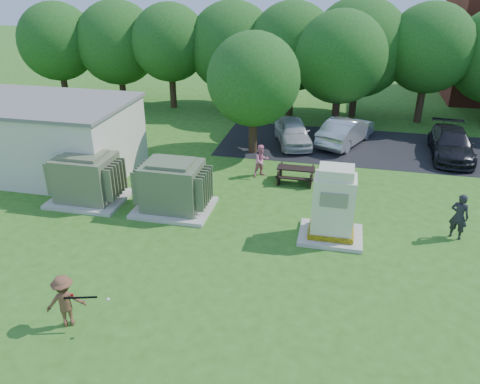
% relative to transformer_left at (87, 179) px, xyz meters
% --- Properties ---
extents(ground, '(120.00, 120.00, 0.00)m').
position_rel_transformer_left_xyz_m(ground, '(6.50, -4.50, -0.97)').
color(ground, '#2D6619').
rests_on(ground, ground).
extents(service_building, '(10.00, 5.00, 3.20)m').
position_rel_transformer_left_xyz_m(service_building, '(-4.50, 2.50, 0.63)').
color(service_building, beige).
rests_on(service_building, ground).
extents(service_building_roof, '(10.20, 5.20, 0.15)m').
position_rel_transformer_left_xyz_m(service_building_roof, '(-4.50, 2.50, 2.31)').
color(service_building_roof, slate).
rests_on(service_building_roof, service_building).
extents(parking_strip, '(20.00, 6.00, 0.01)m').
position_rel_transformer_left_xyz_m(parking_strip, '(13.50, 9.00, -0.96)').
color(parking_strip, '#232326').
rests_on(parking_strip, ground).
extents(transformer_left, '(3.00, 2.40, 2.07)m').
position_rel_transformer_left_xyz_m(transformer_left, '(0.00, 0.00, 0.00)').
color(transformer_left, beige).
rests_on(transformer_left, ground).
extents(transformer_right, '(3.00, 2.40, 2.07)m').
position_rel_transformer_left_xyz_m(transformer_right, '(3.70, 0.00, 0.00)').
color(transformer_right, beige).
rests_on(transformer_right, ground).
extents(generator_cabinet, '(2.23, 1.82, 2.72)m').
position_rel_transformer_left_xyz_m(generator_cabinet, '(9.89, -0.79, 0.22)').
color(generator_cabinet, beige).
rests_on(generator_cabinet, ground).
extents(picnic_table, '(1.65, 1.24, 0.71)m').
position_rel_transformer_left_xyz_m(picnic_table, '(8.11, 3.68, -0.53)').
color(picnic_table, black).
rests_on(picnic_table, ground).
extents(batter, '(1.15, 0.98, 1.54)m').
position_rel_transformer_left_xyz_m(batter, '(3.19, -6.93, -0.20)').
color(batter, brown).
rests_on(batter, ground).
extents(person_by_generator, '(0.74, 0.65, 1.71)m').
position_rel_transformer_left_xyz_m(person_by_generator, '(14.24, 0.16, -0.11)').
color(person_by_generator, black).
rests_on(person_by_generator, ground).
extents(person_at_picnic, '(0.93, 0.91, 1.51)m').
position_rel_transformer_left_xyz_m(person_at_picnic, '(6.49, 4.03, -0.21)').
color(person_at_picnic, pink).
rests_on(person_at_picnic, ground).
extents(car_white, '(2.72, 4.32, 1.37)m').
position_rel_transformer_left_xyz_m(car_white, '(7.38, 8.67, -0.28)').
color(car_white, silver).
rests_on(car_white, ground).
extents(car_silver_a, '(3.17, 4.71, 1.47)m').
position_rel_transformer_left_xyz_m(car_silver_a, '(10.18, 9.33, -0.24)').
color(car_silver_a, '#B1B1B6').
rests_on(car_silver_a, ground).
extents(car_dark, '(2.13, 4.80, 1.37)m').
position_rel_transformer_left_xyz_m(car_dark, '(15.42, 8.56, -0.28)').
color(car_dark, black).
rests_on(car_dark, ground).
extents(batting_equipment, '(1.29, 0.28, 0.14)m').
position_rel_transformer_left_xyz_m(batting_equipment, '(3.77, -6.97, 0.05)').
color(batting_equipment, black).
rests_on(batting_equipment, ground).
extents(tree_row, '(41.30, 13.30, 7.30)m').
position_rel_transformer_left_xyz_m(tree_row, '(8.25, 14.00, 3.18)').
color(tree_row, '#47301E').
rests_on(tree_row, ground).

